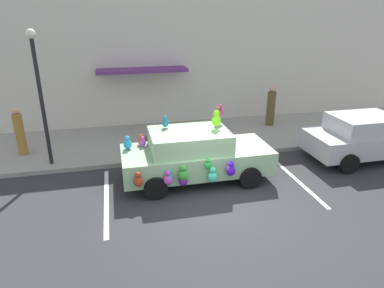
{
  "coord_description": "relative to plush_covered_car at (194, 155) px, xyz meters",
  "views": [
    {
      "loc": [
        -2.39,
        -7.4,
        4.78
      ],
      "look_at": [
        -0.14,
        2.27,
        0.9
      ],
      "focal_mm": 32.06,
      "sensor_mm": 36.0,
      "label": 1
    }
  ],
  "objects": [
    {
      "name": "teddy_bear_on_sidewalk",
      "position": [
        -1.15,
        2.03,
        -0.36
      ],
      "size": [
        0.33,
        0.27,
        0.63
      ],
      "color": "brown",
      "rests_on": "sidewalk"
    },
    {
      "name": "ground_plane",
      "position": [
        0.21,
        -1.66,
        -0.8
      ],
      "size": [
        60.0,
        60.0,
        0.0
      ],
      "primitive_type": "plane",
      "color": "#2D2D30"
    },
    {
      "name": "parking_stripe_front",
      "position": [
        3.0,
        -0.66,
        -0.8
      ],
      "size": [
        0.12,
        3.6,
        0.01
      ],
      "primitive_type": "cube",
      "color": "silver",
      "rests_on": "ground"
    },
    {
      "name": "parked_sedan_behind",
      "position": [
        6.0,
        0.2,
        -0.01
      ],
      "size": [
        4.03,
        2.0,
        1.54
      ],
      "color": "#B7B7BC",
      "rests_on": "ground"
    },
    {
      "name": "pedestrian_walking_past",
      "position": [
        -5.38,
        2.89,
        0.11
      ],
      "size": [
        0.31,
        0.31,
        1.63
      ],
      "color": "#A3712F",
      "rests_on": "sidewalk"
    },
    {
      "name": "sidewalk",
      "position": [
        0.21,
        3.34,
        -0.72
      ],
      "size": [
        24.0,
        4.0,
        0.15
      ],
      "primitive_type": "cube",
      "color": "gray",
      "rests_on": "ground"
    },
    {
      "name": "pedestrian_near_shopfront",
      "position": [
        4.31,
        3.98,
        0.15
      ],
      "size": [
        0.35,
        0.35,
        1.7
      ],
      "color": "brown",
      "rests_on": "sidewalk"
    },
    {
      "name": "parking_stripe_rear",
      "position": [
        -2.61,
        -0.66,
        -0.8
      ],
      "size": [
        0.12,
        3.6,
        0.01
      ],
      "primitive_type": "cube",
      "color": "silver",
      "rests_on": "ground"
    },
    {
      "name": "street_lamp_post",
      "position": [
        -4.33,
        1.84,
        1.88
      ],
      "size": [
        0.28,
        0.28,
        4.16
      ],
      "color": "black",
      "rests_on": "sidewalk"
    },
    {
      "name": "plush_covered_car",
      "position": [
        0.0,
        0.0,
        0.0
      ],
      "size": [
        4.39,
        2.13,
        2.13
      ],
      "color": "#91BC8D",
      "rests_on": "ground"
    },
    {
      "name": "storefront_building",
      "position": [
        0.2,
        5.49,
        2.39
      ],
      "size": [
        24.0,
        1.25,
        6.4
      ],
      "color": "beige",
      "rests_on": "ground"
    }
  ]
}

